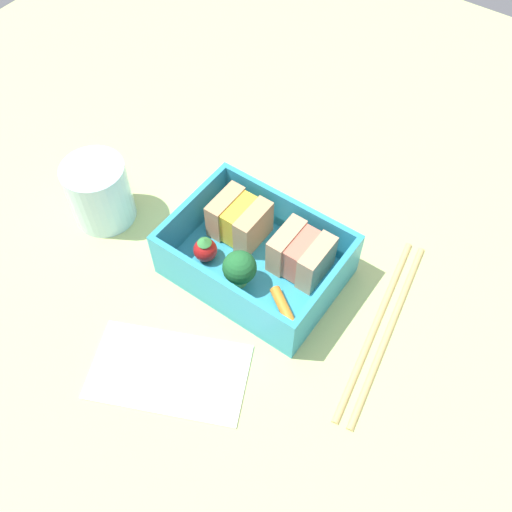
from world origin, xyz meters
TOP-DOWN VIEW (x-y plane):
  - ground_plane at (0.00, 0.00)cm, footprint 120.00×120.00cm
  - bento_tray at (0.00, 0.00)cm, footprint 17.01×12.35cm
  - bento_rim at (0.00, 0.00)cm, footprint 17.01×12.35cm
  - sandwich_left at (-3.80, 2.37)cm, footprint 5.35×4.75cm
  - sandwich_center_left at (3.80, 2.37)cm, footprint 5.35×4.75cm
  - strawberry_far_left at (-4.75, -2.23)cm, footprint 2.46×2.46cm
  - broccoli_floret at (0.01, -2.74)cm, footprint 3.37×3.37cm
  - carrot_stick_far_left at (5.31, -2.85)cm, footprint 4.38×3.39cm
  - chopstick_pair at (13.93, 1.68)cm, footprint 5.59×21.72cm
  - drinking_glass at (-18.03, -3.53)cm, footprint 6.68×6.68cm
  - folded_napkin at (0.00, -13.89)cm, footprint 16.50×13.36cm

SIDE VIEW (x-z plane):
  - ground_plane at x=0.00cm, z-range -2.00..0.00cm
  - folded_napkin at x=0.00cm, z-range 0.00..0.40cm
  - chopstick_pair at x=13.93cm, z-range 0.00..0.70cm
  - bento_tray at x=0.00cm, z-range 0.00..1.20cm
  - carrot_stick_far_left at x=5.31cm, z-range 1.20..2.25cm
  - strawberry_far_left at x=-4.75cm, z-range 1.02..4.09cm
  - sandwich_left at x=-3.80cm, z-range 1.20..5.61cm
  - sandwich_center_left at x=3.80cm, z-range 1.20..5.61cm
  - bento_rim at x=0.00cm, z-range 1.20..5.89cm
  - drinking_glass at x=-18.03cm, z-range 0.00..7.38cm
  - broccoli_floret at x=0.01cm, z-range 1.60..6.03cm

